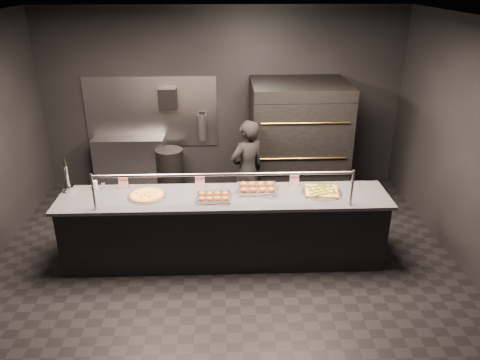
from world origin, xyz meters
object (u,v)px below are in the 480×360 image
at_px(slider_tray_b, 257,188).
at_px(trash_bin, 170,171).
at_px(beer_tap, 68,182).
at_px(worker, 247,171).
at_px(service_counter, 225,228).
at_px(towel_dispenser, 168,99).
at_px(fire_extinguisher, 202,127).
at_px(slider_tray_a, 214,197).
at_px(prep_shelf, 131,163).
at_px(pizza_oven, 297,141).
at_px(round_pizza, 147,195).
at_px(square_pizza, 322,191).

distance_m(slider_tray_b, trash_bin, 2.43).
distance_m(beer_tap, worker, 2.49).
xyz_separation_m(service_counter, towel_dispenser, (-0.90, 2.39, 1.09)).
xyz_separation_m(slider_tray_b, worker, (-0.08, 0.97, -0.18)).
distance_m(towel_dispenser, worker, 1.94).
bearing_deg(fire_extinguisher, service_counter, -81.70).
height_order(slider_tray_a, worker, worker).
bearing_deg(beer_tap, service_counter, -5.83).
bearing_deg(prep_shelf, pizza_oven, -8.54).
bearing_deg(fire_extinguisher, round_pizza, -104.17).
distance_m(prep_shelf, towel_dispenser, 1.31).
xyz_separation_m(pizza_oven, round_pizza, (-2.15, -1.88, -0.03)).
distance_m(fire_extinguisher, square_pizza, 2.83).
xyz_separation_m(fire_extinguisher, square_pizza, (1.58, -2.35, -0.12)).
bearing_deg(square_pizza, towel_dispenser, 132.23).
bearing_deg(prep_shelf, service_counter, -55.41).
bearing_deg(towel_dispenser, beer_tap, -115.60).
height_order(trash_bin, worker, worker).
distance_m(service_counter, slider_tray_a, 0.50).
bearing_deg(square_pizza, fire_extinguisher, 123.82).
xyz_separation_m(service_counter, prep_shelf, (-1.60, 2.32, -0.01)).
distance_m(towel_dispenser, square_pizza, 3.22).
relative_size(towel_dispenser, beer_tap, 0.74).
bearing_deg(round_pizza, beer_tap, 170.11).
xyz_separation_m(slider_tray_a, slider_tray_b, (0.55, 0.23, 0.01)).
height_order(fire_extinguisher, trash_bin, fire_extinguisher).
bearing_deg(service_counter, worker, 72.85).
distance_m(prep_shelf, slider_tray_b, 3.01).
distance_m(fire_extinguisher, trash_bin, 0.92).
bearing_deg(slider_tray_a, pizza_oven, 56.12).
relative_size(square_pizza, trash_bin, 0.67).
relative_size(towel_dispenser, slider_tray_b, 0.59).
xyz_separation_m(square_pizza, trash_bin, (-2.13, 2.06, -0.56)).
bearing_deg(beer_tap, trash_bin, 61.15).
height_order(pizza_oven, fire_extinguisher, pizza_oven).
bearing_deg(trash_bin, prep_shelf, 162.91).
height_order(towel_dispenser, square_pizza, towel_dispenser).
bearing_deg(slider_tray_b, worker, 94.43).
height_order(towel_dispenser, slider_tray_b, towel_dispenser).
distance_m(fire_extinguisher, worker, 1.48).
bearing_deg(towel_dispenser, slider_tray_a, -72.60).
bearing_deg(round_pizza, prep_shelf, 105.81).
height_order(beer_tap, trash_bin, beer_tap).
bearing_deg(slider_tray_a, service_counter, 30.92).
height_order(slider_tray_a, trash_bin, slider_tray_a).
height_order(fire_extinguisher, beer_tap, beer_tap).
relative_size(service_counter, slider_tray_b, 6.95).
bearing_deg(towel_dispenser, square_pizza, -47.77).
xyz_separation_m(service_counter, square_pizza, (1.23, 0.05, 0.47)).
distance_m(round_pizza, slider_tray_a, 0.83).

